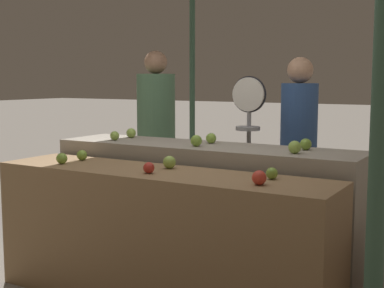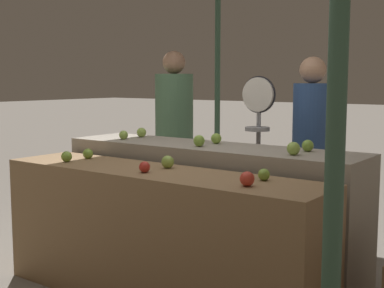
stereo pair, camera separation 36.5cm
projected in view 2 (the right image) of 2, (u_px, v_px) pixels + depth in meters
display_counter_front at (156, 237)px, 3.53m from camera, size 2.36×0.55×0.89m
display_counter_back at (207, 211)px, 4.00m from camera, size 2.36×0.55×1.00m
apple_front_0 at (67, 157)px, 3.83m from camera, size 0.08×0.08×0.08m
apple_front_1 at (145, 167)px, 3.39m from camera, size 0.07×0.07×0.07m
apple_front_2 at (247, 179)px, 2.95m from camera, size 0.08×0.08×0.08m
apple_front_3 at (88, 154)px, 3.98m from camera, size 0.08×0.08×0.08m
apple_front_4 at (168, 162)px, 3.56m from camera, size 0.09×0.09×0.09m
apple_front_5 at (264, 175)px, 3.12m from camera, size 0.07×0.07×0.07m
apple_back_0 at (124, 135)px, 4.31m from camera, size 0.07×0.07×0.07m
apple_back_1 at (199, 141)px, 3.85m from camera, size 0.08×0.08×0.08m
apple_back_2 at (293, 148)px, 3.41m from camera, size 0.09×0.09×0.09m
apple_back_3 at (141, 132)px, 4.48m from camera, size 0.08×0.08×0.08m
apple_back_4 at (216, 139)px, 4.02m from camera, size 0.08×0.08×0.08m
apple_back_5 at (308, 146)px, 3.58m from camera, size 0.08×0.08×0.08m
produce_scale at (258, 126)px, 4.33m from camera, size 0.30×0.20×1.51m
person_vendor_at_scale at (311, 140)px, 4.45m from camera, size 0.39×0.39×1.67m
person_customer_left at (174, 125)px, 5.47m from camera, size 0.47×0.47×1.77m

